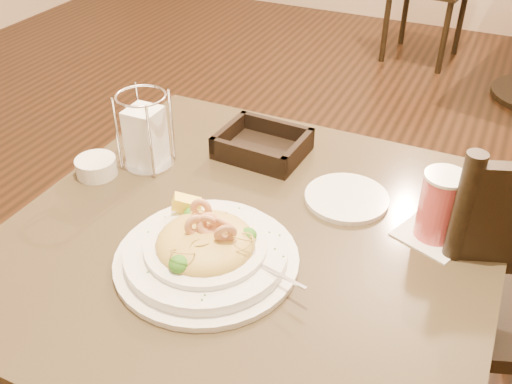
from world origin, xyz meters
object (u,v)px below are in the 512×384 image
at_px(main_table, 252,314).
at_px(bread_basket, 262,146).
at_px(butter_ramekin, 96,167).
at_px(drink_glass, 440,206).
at_px(napkin_caddy, 146,135).
at_px(pasta_bowl, 206,249).
at_px(side_plate, 347,198).
at_px(dining_chair_near, 504,295).

distance_m(main_table, bread_basket, 0.38).
bearing_deg(main_table, butter_ramekin, 174.64).
xyz_separation_m(drink_glass, napkin_caddy, (-0.63, -0.02, 0.01)).
xyz_separation_m(pasta_bowl, bread_basket, (-0.06, 0.38, -0.01)).
xyz_separation_m(pasta_bowl, butter_ramekin, (-0.36, 0.15, -0.01)).
bearing_deg(side_plate, napkin_caddy, -172.80).
xyz_separation_m(drink_glass, bread_basket, (-0.42, 0.13, -0.05)).
height_order(napkin_caddy, side_plate, napkin_caddy).
distance_m(main_table, pasta_bowl, 0.28).
bearing_deg(pasta_bowl, main_table, 71.84).
bearing_deg(bread_basket, drink_glass, -17.57).
bearing_deg(butter_ramekin, bread_basket, 38.56).
bearing_deg(bread_basket, butter_ramekin, -141.44).
relative_size(main_table, napkin_caddy, 5.20).
distance_m(drink_glass, bread_basket, 0.44).
relative_size(bread_basket, butter_ramekin, 2.27).
distance_m(pasta_bowl, drink_glass, 0.43).
height_order(drink_glass, napkin_caddy, napkin_caddy).
relative_size(bread_basket, side_plate, 1.15).
bearing_deg(napkin_caddy, drink_glass, 1.63).
relative_size(main_table, side_plate, 5.22).
relative_size(pasta_bowl, bread_basket, 1.82).
bearing_deg(dining_chair_near, pasta_bowl, 17.01).
distance_m(main_table, butter_ramekin, 0.46).
bearing_deg(napkin_caddy, side_plate, 7.20).
distance_m(main_table, napkin_caddy, 0.45).
bearing_deg(butter_ramekin, main_table, -5.36).
bearing_deg(butter_ramekin, dining_chair_near, 15.55).
distance_m(bread_basket, butter_ramekin, 0.37).
bearing_deg(drink_glass, main_table, -156.54).
height_order(pasta_bowl, butter_ramekin, pasta_bowl).
bearing_deg(side_plate, pasta_bowl, -120.58).
xyz_separation_m(dining_chair_near, side_plate, (-0.35, -0.10, 0.22)).
bearing_deg(butter_ramekin, pasta_bowl, -22.42).
distance_m(main_table, side_plate, 0.32).
distance_m(dining_chair_near, butter_ramekin, 0.94).
relative_size(dining_chair_near, pasta_bowl, 2.56).
bearing_deg(main_table, side_plate, 52.92).
bearing_deg(napkin_caddy, pasta_bowl, -39.73).
height_order(side_plate, butter_ramekin, butter_ramekin).
distance_m(dining_chair_near, drink_glass, 0.36).
relative_size(dining_chair_near, napkin_caddy, 5.37).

